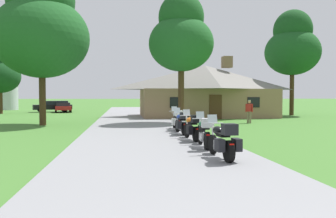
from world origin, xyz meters
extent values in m
plane|color=#42752D|center=(0.00, 20.00, 0.00)|extent=(500.00, 500.00, 0.00)
cube|color=gray|center=(0.00, 18.00, 0.03)|extent=(6.40, 80.00, 0.06)
cylinder|color=black|center=(1.80, 8.89, 0.38)|extent=(0.14, 0.64, 0.64)
cylinder|color=black|center=(1.88, 7.45, 0.38)|extent=(0.19, 0.65, 0.64)
cube|color=silver|center=(1.84, 8.15, 0.44)|extent=(0.29, 0.57, 0.30)
ellipsoid|color=black|center=(1.82, 8.41, 0.89)|extent=(0.33, 0.54, 0.26)
cube|color=black|center=(1.85, 7.95, 0.80)|extent=(0.31, 0.53, 0.10)
cylinder|color=silver|center=(1.80, 8.85, 1.08)|extent=(0.66, 0.07, 0.03)
cylinder|color=silver|center=(1.80, 8.89, 0.74)|extent=(0.07, 0.24, 0.73)
cube|color=#B2BCC6|center=(1.80, 8.95, 1.22)|extent=(0.33, 0.13, 0.27)
sphere|color=silver|center=(1.80, 8.85, 0.94)|extent=(0.11, 0.11, 0.11)
cube|color=black|center=(1.88, 7.40, 1.02)|extent=(0.42, 0.38, 0.32)
cube|color=red|center=(1.89, 7.23, 0.60)|extent=(0.14, 0.04, 0.06)
cylinder|color=silver|center=(2.00, 7.78, 0.28)|extent=(0.10, 0.55, 0.07)
cube|color=black|center=(1.61, 7.48, 0.56)|extent=(0.22, 0.41, 0.36)
cube|color=black|center=(2.13, 7.51, 0.56)|extent=(0.22, 0.41, 0.36)
cylinder|color=black|center=(1.91, 11.17, 0.38)|extent=(0.15, 0.65, 0.64)
cylinder|color=black|center=(1.83, 9.74, 0.38)|extent=(0.19, 0.65, 0.64)
cube|color=silver|center=(1.87, 10.44, 0.44)|extent=(0.29, 0.57, 0.30)
ellipsoid|color=#195B33|center=(1.88, 10.70, 0.89)|extent=(0.33, 0.54, 0.26)
cube|color=black|center=(1.86, 10.24, 0.80)|extent=(0.31, 0.54, 0.10)
cylinder|color=silver|center=(1.91, 11.13, 1.08)|extent=(0.66, 0.07, 0.03)
cylinder|color=silver|center=(1.91, 11.17, 0.74)|extent=(0.07, 0.24, 0.73)
cube|color=#B2BCC6|center=(1.92, 11.23, 1.22)|extent=(0.33, 0.13, 0.27)
sphere|color=silver|center=(1.91, 11.13, 0.94)|extent=(0.11, 0.11, 0.11)
cube|color=#B7B7BC|center=(1.82, 9.69, 1.02)|extent=(0.42, 0.38, 0.32)
cube|color=red|center=(1.81, 9.52, 0.60)|extent=(0.14, 0.04, 0.06)
cylinder|color=silver|center=(1.99, 10.05, 0.28)|extent=(0.10, 0.55, 0.07)
cylinder|color=black|center=(1.78, 13.30, 0.38)|extent=(0.16, 0.65, 0.64)
cylinder|color=black|center=(1.89, 11.86, 0.38)|extent=(0.20, 0.65, 0.64)
cube|color=silver|center=(1.83, 12.56, 0.44)|extent=(0.30, 0.58, 0.30)
ellipsoid|color=orange|center=(1.81, 12.82, 0.89)|extent=(0.34, 0.54, 0.26)
cube|color=black|center=(1.85, 12.36, 0.80)|extent=(0.32, 0.54, 0.10)
cylinder|color=silver|center=(1.78, 13.26, 1.08)|extent=(0.66, 0.08, 0.03)
cylinder|color=silver|center=(1.78, 13.30, 0.74)|extent=(0.08, 0.24, 0.73)
cube|color=#B2BCC6|center=(1.77, 13.36, 1.22)|extent=(0.33, 0.13, 0.27)
sphere|color=silver|center=(1.78, 13.26, 0.94)|extent=(0.11, 0.11, 0.11)
cube|color=black|center=(1.89, 11.81, 1.02)|extent=(0.43, 0.39, 0.32)
cube|color=red|center=(1.91, 11.64, 0.60)|extent=(0.14, 0.04, 0.06)
cylinder|color=silver|center=(2.00, 12.19, 0.28)|extent=(0.11, 0.55, 0.07)
cube|color=black|center=(1.63, 11.89, 0.56)|extent=(0.23, 0.41, 0.36)
cube|color=black|center=(2.14, 11.93, 0.56)|extent=(0.23, 0.41, 0.36)
cylinder|color=black|center=(1.73, 15.71, 0.38)|extent=(0.15, 0.65, 0.64)
cylinder|color=black|center=(1.83, 14.27, 0.38)|extent=(0.20, 0.65, 0.64)
cube|color=silver|center=(1.78, 14.97, 0.44)|extent=(0.30, 0.58, 0.30)
ellipsoid|color=#1E3899|center=(1.76, 15.23, 0.89)|extent=(0.34, 0.54, 0.26)
cube|color=black|center=(1.79, 14.77, 0.80)|extent=(0.32, 0.54, 0.10)
cylinder|color=silver|center=(1.73, 15.67, 1.08)|extent=(0.66, 0.08, 0.03)
cylinder|color=silver|center=(1.73, 15.71, 0.74)|extent=(0.08, 0.24, 0.73)
cube|color=#B2BCC6|center=(1.73, 15.77, 1.22)|extent=(0.33, 0.13, 0.27)
sphere|color=silver|center=(1.73, 15.67, 0.94)|extent=(0.11, 0.11, 0.11)
cube|color=black|center=(1.83, 14.22, 1.02)|extent=(0.42, 0.39, 0.32)
cube|color=red|center=(1.84, 14.05, 0.60)|extent=(0.14, 0.04, 0.06)
cylinder|color=silver|center=(1.95, 14.60, 0.28)|extent=(0.11, 0.55, 0.07)
cube|color=black|center=(1.57, 14.30, 0.56)|extent=(0.23, 0.41, 0.36)
cube|color=black|center=(2.09, 14.34, 0.56)|extent=(0.23, 0.41, 0.36)
cylinder|color=black|center=(1.90, 17.89, 0.38)|extent=(0.12, 0.64, 0.64)
cylinder|color=black|center=(1.92, 16.45, 0.38)|extent=(0.16, 0.64, 0.64)
cube|color=silver|center=(1.91, 17.15, 0.44)|extent=(0.27, 0.56, 0.30)
ellipsoid|color=#B2B5BC|center=(1.91, 17.41, 0.89)|extent=(0.30, 0.52, 0.26)
cube|color=black|center=(1.91, 16.95, 0.80)|extent=(0.28, 0.52, 0.10)
cylinder|color=silver|center=(1.90, 17.85, 1.08)|extent=(0.66, 0.04, 0.03)
cylinder|color=silver|center=(1.90, 17.89, 0.74)|extent=(0.06, 0.24, 0.73)
cube|color=#B2BCC6|center=(1.90, 17.95, 1.22)|extent=(0.32, 0.11, 0.27)
sphere|color=silver|center=(1.90, 17.85, 0.94)|extent=(0.11, 0.11, 0.11)
cube|color=silver|center=(1.92, 16.40, 1.02)|extent=(0.40, 0.36, 0.32)
cube|color=red|center=(1.92, 16.23, 0.60)|extent=(0.14, 0.03, 0.06)
cylinder|color=silver|center=(2.05, 16.77, 0.28)|extent=(0.08, 0.55, 0.07)
cube|color=silver|center=(1.66, 16.49, 0.56)|extent=(0.20, 0.40, 0.36)
cube|color=silver|center=(2.18, 16.50, 0.56)|extent=(0.20, 0.40, 0.36)
cube|color=#896B4C|center=(6.72, 29.76, 1.31)|extent=(12.17, 7.50, 2.63)
pyramid|color=gray|center=(6.72, 29.76, 3.79)|extent=(12.90, 7.95, 2.32)
cube|color=brown|center=(8.91, 29.76, 5.30)|extent=(0.90, 0.90, 1.10)
cube|color=#472D19|center=(6.72, 25.98, 1.05)|extent=(1.10, 0.08, 2.10)
cube|color=black|center=(3.31, 25.98, 1.45)|extent=(1.10, 0.06, 0.90)
cube|color=black|center=(10.13, 25.98, 1.45)|extent=(1.10, 0.06, 0.90)
cylinder|color=#75664C|center=(8.04, 21.42, 0.43)|extent=(0.14, 0.14, 0.86)
cylinder|color=#75664C|center=(7.90, 21.53, 0.43)|extent=(0.14, 0.14, 0.86)
cube|color=#A8231E|center=(7.97, 21.48, 1.14)|extent=(0.42, 0.40, 0.56)
cylinder|color=#A8231E|center=(8.15, 21.34, 1.12)|extent=(0.09, 0.09, 0.58)
cylinder|color=#A8231E|center=(7.79, 21.62, 1.12)|extent=(0.09, 0.09, 0.58)
sphere|color=tan|center=(7.97, 21.48, 1.56)|extent=(0.21, 0.21, 0.21)
cylinder|color=#B2AD99|center=(7.97, 21.48, 1.66)|extent=(0.22, 0.22, 0.05)
cylinder|color=#422D19|center=(16.23, 30.84, 2.50)|extent=(0.44, 0.44, 4.99)
ellipsoid|color=#194C1E|center=(16.23, 30.84, 6.53)|extent=(5.59, 5.59, 4.75)
ellipsoid|color=#16441B|center=(16.23, 30.84, 8.76)|extent=(3.91, 3.91, 4.19)
cylinder|color=#422D19|center=(-6.56, 21.81, 2.08)|extent=(0.44, 0.44, 4.16)
ellipsoid|color=#1E5623|center=(-6.56, 21.81, 5.91)|extent=(6.35, 6.35, 5.40)
ellipsoid|color=#1B4E20|center=(-6.56, 21.81, 8.45)|extent=(4.45, 4.45, 4.76)
cylinder|color=#422D19|center=(-14.83, 37.95, 1.51)|extent=(0.44, 0.44, 3.01)
ellipsoid|color=#143D19|center=(-14.83, 37.95, 4.22)|extent=(4.40, 4.40, 3.74)
ellipsoid|color=#123716|center=(-14.83, 37.95, 5.98)|extent=(3.08, 3.08, 3.30)
cylinder|color=#422D19|center=(3.07, 22.24, 2.24)|extent=(0.44, 0.44, 4.48)
ellipsoid|color=#1E5623|center=(3.07, 22.24, 5.78)|extent=(4.71, 4.71, 4.01)
ellipsoid|color=#1B4E20|center=(3.07, 22.24, 7.66)|extent=(3.30, 3.30, 3.54)
cylinder|color=#B2B7BC|center=(-17.85, 49.51, 3.47)|extent=(2.86, 2.86, 6.94)
cone|color=#999EA3|center=(-17.85, 49.51, 7.30)|extent=(2.92, 2.92, 0.72)
cylinder|color=gray|center=(-17.85, 49.51, 3.47)|extent=(2.95, 2.95, 0.15)
cube|color=black|center=(-9.97, 41.68, 0.62)|extent=(4.94, 3.11, 0.60)
cube|color=black|center=(-9.78, 41.73, 1.16)|extent=(3.55, 2.49, 0.48)
cylinder|color=black|center=(-11.09, 40.45, 0.32)|extent=(0.68, 0.40, 0.64)
cylinder|color=black|center=(-11.58, 42.07, 0.32)|extent=(0.68, 0.40, 0.64)
cylinder|color=black|center=(-8.36, 41.29, 0.32)|extent=(0.68, 0.40, 0.64)
cylinder|color=black|center=(-8.86, 42.90, 0.32)|extent=(0.68, 0.40, 0.64)
cube|color=maroon|center=(-8.49, 40.62, 0.55)|extent=(2.61, 4.48, 0.46)
cube|color=black|center=(-8.51, 40.72, 0.99)|extent=(1.95, 2.17, 0.42)
cylinder|color=black|center=(-9.57, 41.74, 0.32)|extent=(0.34, 0.67, 0.64)
cylinder|color=black|center=(-7.91, 42.06, 0.32)|extent=(0.34, 0.67, 0.64)
cylinder|color=black|center=(-9.07, 39.18, 0.32)|extent=(0.34, 0.67, 0.64)
cylinder|color=black|center=(-7.40, 39.51, 0.32)|extent=(0.34, 0.67, 0.64)
camera|label=1|loc=(-1.11, -1.72, 1.96)|focal=35.63mm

